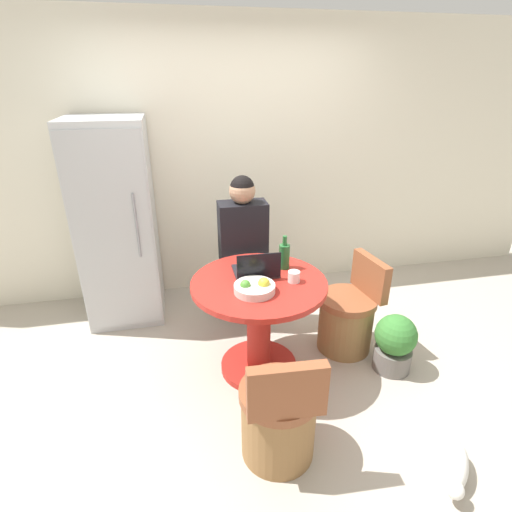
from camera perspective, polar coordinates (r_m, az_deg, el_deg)
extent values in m
plane|color=#B2A899|center=(3.16, 1.85, -16.91)|extent=(12.00, 12.00, 0.00)
cube|color=silver|center=(3.98, -3.38, 13.13)|extent=(7.00, 0.06, 2.60)
cube|color=silver|center=(3.72, -19.14, 4.39)|extent=(0.64, 0.66, 1.78)
cube|color=#AFB2B5|center=(3.40, -19.68, 2.48)|extent=(0.61, 0.01, 1.68)
cylinder|color=gray|center=(3.34, -16.68, 4.12)|extent=(0.02, 0.02, 0.53)
cylinder|color=#B2261E|center=(3.22, 0.38, -15.27)|extent=(0.58, 0.58, 0.05)
cylinder|color=#B2261E|center=(3.00, 0.40, -9.97)|extent=(0.18, 0.18, 0.67)
cylinder|color=#B2261E|center=(2.82, 0.42, -3.98)|extent=(0.96, 0.96, 0.04)
cylinder|color=olive|center=(2.55, 3.18, -22.86)|extent=(0.43, 0.43, 0.42)
cylinder|color=brown|center=(2.38, 3.32, -18.96)|extent=(0.46, 0.46, 0.06)
cube|color=brown|center=(2.12, 4.48, -18.76)|extent=(0.42, 0.10, 0.31)
cylinder|color=olive|center=(3.40, 12.61, -9.63)|extent=(0.43, 0.43, 0.42)
cylinder|color=brown|center=(3.27, 13.00, -6.15)|extent=(0.46, 0.46, 0.06)
cube|color=brown|center=(3.28, 16.01, -2.75)|extent=(0.13, 0.42, 0.31)
cube|color=#2D2D38|center=(3.75, -2.14, -4.99)|extent=(0.28, 0.16, 0.48)
cube|color=#2D2D38|center=(3.55, -2.05, -1.12)|extent=(0.32, 0.36, 0.14)
cube|color=black|center=(3.35, -1.89, 3.39)|extent=(0.40, 0.22, 0.52)
sphere|color=tan|center=(3.24, -1.98, 9.27)|extent=(0.21, 0.21, 0.21)
sphere|color=black|center=(3.23, -1.98, 9.73)|extent=(0.20, 0.20, 0.20)
cube|color=#232328|center=(2.92, -0.12, -2.18)|extent=(0.31, 0.26, 0.02)
cube|color=black|center=(2.77, 0.43, -1.49)|extent=(0.31, 0.01, 0.18)
cylinder|color=beige|center=(2.66, -0.21, -4.64)|extent=(0.28, 0.28, 0.05)
sphere|color=gold|center=(2.65, 1.13, -3.93)|extent=(0.08, 0.08, 0.08)
sphere|color=#4C9333|center=(2.64, -1.55, -4.16)|extent=(0.07, 0.07, 0.07)
cylinder|color=white|center=(2.79, 5.44, -2.95)|extent=(0.08, 0.08, 0.08)
cylinder|color=#23602D|center=(2.96, 4.06, -0.10)|extent=(0.08, 0.08, 0.19)
cylinder|color=#23602D|center=(2.91, 4.13, 2.21)|extent=(0.03, 0.03, 0.07)
ellipsoid|color=white|center=(2.77, 26.73, -25.34)|extent=(0.30, 0.32, 0.16)
sphere|color=white|center=(2.63, 26.56, -27.73)|extent=(0.09, 0.09, 0.09)
cylinder|color=white|center=(2.86, 27.01, -23.06)|extent=(0.11, 0.12, 0.11)
cylinder|color=slate|center=(3.35, 18.82, -13.70)|extent=(0.28, 0.28, 0.18)
sphere|color=#387A33|center=(3.22, 19.36, -10.59)|extent=(0.31, 0.31, 0.31)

